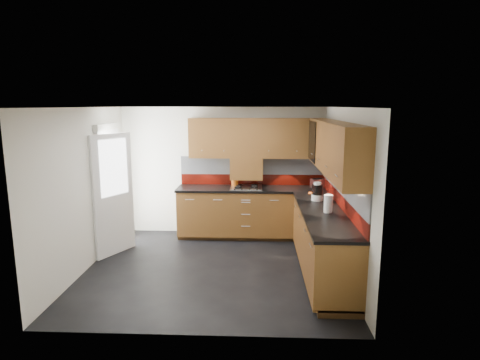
{
  "coord_description": "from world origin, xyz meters",
  "views": [
    {
      "loc": [
        0.64,
        -5.69,
        2.43
      ],
      "look_at": [
        0.37,
        0.65,
        1.24
      ],
      "focal_mm": 30.0,
      "sensor_mm": 36.0,
      "label": 1
    }
  ],
  "objects_px": {
    "toaster": "(317,183)",
    "food_processor": "(317,192)",
    "gas_hob": "(246,187)",
    "utensil_pot": "(235,181)"
  },
  "relations": [
    {
      "from": "toaster",
      "to": "food_processor",
      "type": "distance_m",
      "value": 1.02
    },
    {
      "from": "gas_hob",
      "to": "food_processor",
      "type": "relative_size",
      "value": 1.94
    },
    {
      "from": "gas_hob",
      "to": "utensil_pot",
      "type": "height_order",
      "value": "utensil_pot"
    },
    {
      "from": "utensil_pot",
      "to": "toaster",
      "type": "height_order",
      "value": "utensil_pot"
    },
    {
      "from": "utensil_pot",
      "to": "food_processor",
      "type": "height_order",
      "value": "utensil_pot"
    },
    {
      "from": "gas_hob",
      "to": "food_processor",
      "type": "xyz_separation_m",
      "value": [
        1.15,
        -0.92,
        0.12
      ]
    },
    {
      "from": "toaster",
      "to": "food_processor",
      "type": "height_order",
      "value": "food_processor"
    },
    {
      "from": "gas_hob",
      "to": "toaster",
      "type": "height_order",
      "value": "toaster"
    },
    {
      "from": "gas_hob",
      "to": "toaster",
      "type": "bearing_deg",
      "value": 3.65
    },
    {
      "from": "gas_hob",
      "to": "food_processor",
      "type": "distance_m",
      "value": 1.48
    }
  ]
}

